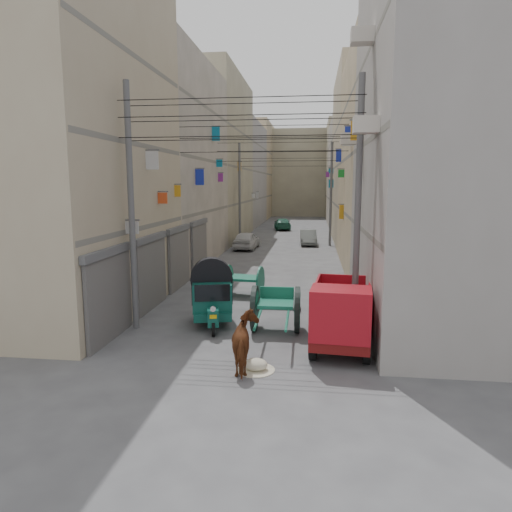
% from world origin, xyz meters
% --- Properties ---
extents(ground, '(140.00, 140.00, 0.00)m').
position_xyz_m(ground, '(0.00, 0.00, 0.00)').
color(ground, '#444547').
rests_on(ground, ground).
extents(building_row_left, '(8.00, 62.00, 14.00)m').
position_xyz_m(building_row_left, '(-8.00, 34.13, 6.46)').
color(building_row_left, tan).
rests_on(building_row_left, ground).
extents(building_row_right, '(8.00, 62.00, 14.00)m').
position_xyz_m(building_row_right, '(8.00, 34.13, 6.46)').
color(building_row_right, gray).
rests_on(building_row_right, ground).
extents(end_cap_building, '(22.00, 10.00, 13.00)m').
position_xyz_m(end_cap_building, '(0.00, 66.00, 6.50)').
color(end_cap_building, tan).
rests_on(end_cap_building, ground).
extents(shutters_left, '(0.18, 14.40, 2.88)m').
position_xyz_m(shutters_left, '(-3.92, 10.38, 1.49)').
color(shutters_left, '#4D4D52').
rests_on(shutters_left, ground).
extents(signboards, '(8.22, 40.52, 5.67)m').
position_xyz_m(signboards, '(-0.01, 21.66, 3.43)').
color(signboards, '#0D6F95').
rests_on(signboards, ground).
extents(ac_units, '(0.70, 6.55, 3.35)m').
position_xyz_m(ac_units, '(3.65, 7.67, 7.43)').
color(ac_units, beige).
rests_on(ac_units, ground).
extents(utility_poles, '(7.40, 22.20, 8.00)m').
position_xyz_m(utility_poles, '(0.00, 17.00, 4.00)').
color(utility_poles, '#545456').
rests_on(utility_poles, ground).
extents(overhead_cables, '(7.40, 22.52, 1.12)m').
position_xyz_m(overhead_cables, '(0.00, 14.40, 6.77)').
color(overhead_cables, black).
rests_on(overhead_cables, ground).
extents(auto_rickshaw, '(1.84, 2.61, 1.77)m').
position_xyz_m(auto_rickshaw, '(-1.14, 6.72, 1.05)').
color(auto_rickshaw, black).
rests_on(auto_rickshaw, ground).
extents(tonga_cart, '(1.64, 3.36, 1.51)m').
position_xyz_m(tonga_cart, '(1.10, 6.22, 0.79)').
color(tonga_cart, black).
rests_on(tonga_cart, ground).
extents(mini_truck, '(1.96, 3.79, 2.06)m').
position_xyz_m(mini_truck, '(3.11, 4.61, 0.99)').
color(mini_truck, black).
rests_on(mini_truck, ground).
extents(second_cart, '(1.66, 1.51, 1.33)m').
position_xyz_m(second_cart, '(-0.65, 10.90, 0.71)').
color(second_cart, '#166249').
rests_on(second_cart, ground).
extents(feed_sack, '(0.63, 0.50, 0.31)m').
position_xyz_m(feed_sack, '(0.84, 2.97, 0.16)').
color(feed_sack, beige).
rests_on(feed_sack, ground).
extents(horse, '(1.10, 1.83, 1.45)m').
position_xyz_m(horse, '(0.61, 3.00, 0.72)').
color(horse, maroon).
rests_on(horse, ground).
extents(distant_car_white, '(1.78, 3.98, 1.33)m').
position_xyz_m(distant_car_white, '(-2.66, 25.35, 0.66)').
color(distant_car_white, silver).
rests_on(distant_car_white, ground).
extents(distant_car_grey, '(1.44, 3.64, 1.18)m').
position_xyz_m(distant_car_grey, '(1.90, 28.45, 0.59)').
color(distant_car_grey, slate).
rests_on(distant_car_grey, ground).
extents(distant_car_green, '(2.15, 4.26, 1.19)m').
position_xyz_m(distant_car_green, '(-1.01, 40.65, 0.59)').
color(distant_car_green, '#22634B').
rests_on(distant_car_green, ground).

